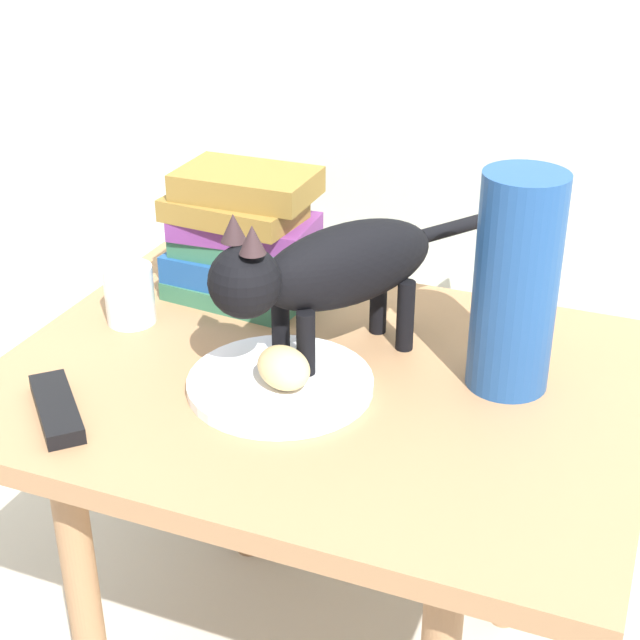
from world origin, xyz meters
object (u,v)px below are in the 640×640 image
(cat, at_px, (329,270))
(book_stack, at_px, (242,237))
(green_vase, at_px, (516,284))
(tv_remote, at_px, (56,408))
(bread_roll, at_px, (284,368))
(candle_jar, at_px, (130,298))
(side_table, at_px, (320,421))
(plate, at_px, (280,383))

(cat, xyz_separation_m, book_stack, (-0.19, 0.14, -0.04))
(green_vase, bearing_deg, tv_remote, -150.39)
(bread_roll, height_order, cat, cat)
(candle_jar, bearing_deg, side_table, -7.33)
(cat, xyz_separation_m, tv_remote, (-0.26, -0.25, -0.12))
(side_table, bearing_deg, tv_remote, -141.24)
(side_table, height_order, cat, cat)
(cat, xyz_separation_m, candle_jar, (-0.30, 0.00, -0.09))
(candle_jar, bearing_deg, cat, -0.25)
(candle_jar, bearing_deg, bread_roll, -19.72)
(plate, xyz_separation_m, book_stack, (-0.16, 0.22, 0.09))
(book_stack, height_order, candle_jar, book_stack)
(plate, distance_m, cat, 0.16)
(cat, relative_size, tv_remote, 2.74)
(side_table, height_order, bread_roll, bread_roll)
(bread_roll, bearing_deg, cat, 78.81)
(plate, relative_size, cat, 0.58)
(cat, bearing_deg, green_vase, 7.56)
(side_table, distance_m, green_vase, 0.32)
(side_table, relative_size, candle_jar, 9.79)
(side_table, distance_m, tv_remote, 0.34)
(book_stack, relative_size, green_vase, 0.81)
(book_stack, bearing_deg, tv_remote, -99.86)
(side_table, height_order, tv_remote, tv_remote)
(candle_jar, bearing_deg, plate, -18.14)
(side_table, height_order, plate, plate)
(plate, distance_m, candle_jar, 0.29)
(book_stack, bearing_deg, side_table, -41.97)
(cat, bearing_deg, book_stack, 144.46)
(bread_roll, height_order, candle_jar, candle_jar)
(side_table, xyz_separation_m, plate, (-0.03, -0.05, 0.08))
(cat, distance_m, green_vase, 0.23)
(plate, bearing_deg, tv_remote, -144.97)
(green_vase, bearing_deg, cat, -172.44)
(plate, distance_m, green_vase, 0.32)
(book_stack, distance_m, candle_jar, 0.19)
(bread_roll, height_order, book_stack, book_stack)
(green_vase, xyz_separation_m, tv_remote, (-0.49, -0.28, -0.13))
(book_stack, distance_m, tv_remote, 0.40)
(cat, relative_size, candle_jar, 4.83)
(book_stack, relative_size, tv_remote, 1.51)
(green_vase, height_order, candle_jar, green_vase)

